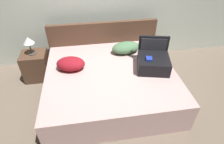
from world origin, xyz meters
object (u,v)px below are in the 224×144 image
pillow_center_head (126,48)px  table_lamp (28,41)px  hard_case_large (153,61)px  pillow_near_headboard (71,64)px  bed (111,83)px  nightstand (36,66)px

pillow_center_head → table_lamp: (-1.67, 0.14, 0.20)m
hard_case_large → pillow_near_headboard: bearing=-173.7°
hard_case_large → pillow_center_head: 0.63m
bed → table_lamp: (-1.31, 0.67, 0.54)m
bed → nightstand: (-1.31, 0.67, 0.02)m
hard_case_large → pillow_near_headboard: (-1.31, 0.17, -0.03)m
pillow_center_head → hard_case_large: bearing=-57.8°
bed → table_lamp: 1.57m
nightstand → pillow_near_headboard: bearing=-35.9°
bed → nightstand: bearing=152.8°
pillow_center_head → nightstand: (-1.67, 0.14, -0.32)m
bed → hard_case_large: bearing=0.5°
pillow_near_headboard → nightstand: (-0.69, 0.50, -0.33)m
pillow_center_head → nightstand: size_ratio=0.95×
nightstand → table_lamp: (0.00, 0.00, 0.52)m
hard_case_large → table_lamp: bearing=175.1°
bed → pillow_near_headboard: size_ratio=4.52×
pillow_near_headboard → table_lamp: size_ratio=1.40×
bed → nightstand: nightstand is taller
pillow_near_headboard → pillow_center_head: (0.98, 0.36, -0.00)m
pillow_near_headboard → table_lamp: 0.87m
bed → pillow_center_head: pillow_center_head is taller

